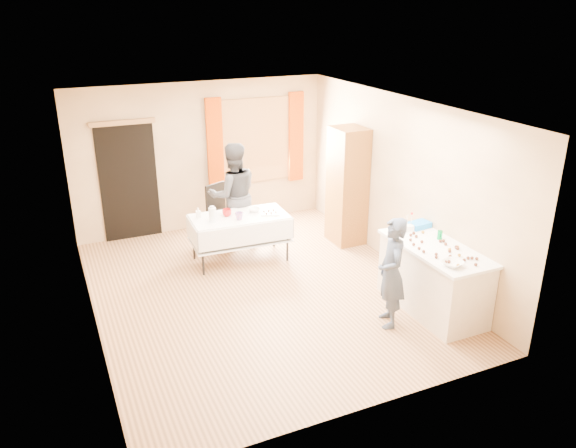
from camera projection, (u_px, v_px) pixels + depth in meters
name	position (u px, v px, depth m)	size (l,w,h in m)	color
floor	(261.00, 291.00, 8.01)	(4.50, 5.50, 0.02)	#9E7047
ceiling	(257.00, 107.00, 7.04)	(4.50, 5.50, 0.02)	white
wall_back	(202.00, 157.00, 9.86)	(4.50, 0.02, 2.60)	tan
wall_front	(369.00, 297.00, 5.18)	(4.50, 0.02, 2.60)	tan
wall_left	(82.00, 231.00, 6.66)	(0.02, 5.50, 2.60)	tan
wall_right	(400.00, 184.00, 8.38)	(0.02, 5.50, 2.60)	tan
window_frame	(256.00, 140.00, 10.14)	(1.32, 0.06, 1.52)	olive
window_pane	(256.00, 141.00, 10.12)	(1.20, 0.02, 1.40)	white
curtain_left	(215.00, 145.00, 9.80)	(0.28, 0.06, 1.65)	#B13900
curtain_right	(296.00, 137.00, 10.39)	(0.28, 0.06, 1.65)	#B13900
doorway	(129.00, 182.00, 9.45)	(0.95, 0.04, 2.00)	black
door_lintel	(122.00, 123.00, 9.05)	(1.05, 0.06, 0.08)	olive
cabinet	(347.00, 186.00, 9.32)	(0.50, 0.60, 1.96)	brown
counter	(433.00, 278.00, 7.37)	(0.76, 1.60, 0.91)	beige
party_table	(240.00, 234.00, 8.80)	(1.55, 0.84, 0.75)	black
chair	(223.00, 224.00, 9.57)	(0.54, 0.54, 0.99)	black
girl	(391.00, 273.00, 6.93)	(0.50, 0.61, 1.44)	#273146
woman	(234.00, 195.00, 9.22)	(0.91, 0.74, 1.75)	black
soda_can	(440.00, 235.00, 7.41)	(0.07, 0.07, 0.12)	#017930
mixing_bowl	(453.00, 264.00, 6.67)	(0.30, 0.30, 0.06)	white
foam_block	(408.00, 228.00, 7.69)	(0.15, 0.10, 0.08)	white
blue_basket	(419.00, 225.00, 7.80)	(0.30, 0.20, 0.08)	#157FF2
pitcher	(212.00, 215.00, 8.42)	(0.11, 0.11, 0.22)	silver
cup_red	(227.00, 213.00, 8.66)	(0.18, 0.18, 0.11)	red
cup_rainbow	(239.00, 216.00, 8.51)	(0.16, 0.16, 0.12)	red
small_bowl	(254.00, 210.00, 8.85)	(0.22, 0.22, 0.06)	white
pastry_tray	(270.00, 213.00, 8.76)	(0.28, 0.20, 0.02)	white
bottle	(198.00, 213.00, 8.59)	(0.08, 0.08, 0.16)	white
cake_balls	(443.00, 249.00, 7.07)	(0.52, 1.15, 0.04)	#3F2314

